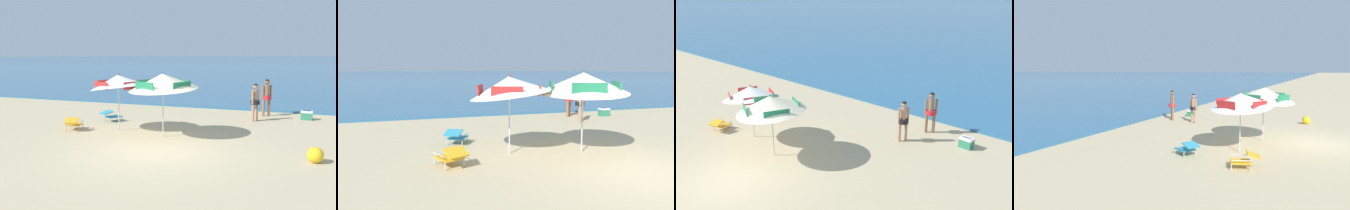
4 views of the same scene
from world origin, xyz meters
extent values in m
plane|color=tan|center=(0.00, 0.00, 0.00)|extent=(800.00, 800.00, 0.00)
cylinder|color=silver|center=(-2.53, 2.47, 1.06)|extent=(0.04, 0.04, 2.13)
cone|color=white|center=(-2.53, 2.47, 1.88)|extent=(2.77, 2.74, 0.78)
cube|color=red|center=(-2.23, 3.20, 1.77)|extent=(0.74, 0.35, 0.27)
cube|color=red|center=(-3.27, 2.77, 1.77)|extent=(0.35, 0.74, 0.27)
cube|color=red|center=(-2.84, 1.74, 1.77)|extent=(0.74, 0.35, 0.27)
cube|color=red|center=(-1.80, 2.17, 1.77)|extent=(0.35, 0.74, 0.27)
sphere|color=red|center=(-2.53, 2.47, 2.16)|extent=(0.06, 0.06, 0.06)
cylinder|color=silver|center=(-0.54, 2.05, 1.12)|extent=(0.04, 0.04, 2.24)
cone|color=beige|center=(-0.54, 2.05, 1.96)|extent=(3.36, 3.38, 0.74)
cube|color=#1E724C|center=(-0.20, 2.86, 1.84)|extent=(0.81, 0.37, 0.30)
cube|color=#1E724C|center=(-1.35, 2.39, 1.84)|extent=(0.37, 0.81, 0.30)
cube|color=#1E724C|center=(-0.87, 1.24, 1.84)|extent=(0.81, 0.37, 0.30)
cube|color=#1E724C|center=(0.28, 1.71, 1.84)|extent=(0.37, 0.81, 0.30)
sphere|color=#1E724C|center=(-0.54, 2.05, 2.27)|extent=(0.06, 0.06, 0.06)
cube|color=gold|center=(-4.23, 1.98, 0.20)|extent=(0.70, 0.74, 0.04)
cube|color=gold|center=(-4.10, 1.63, 0.42)|extent=(0.61, 0.55, 0.18)
cylinder|color=silver|center=(-4.56, 2.16, 0.09)|extent=(0.03, 0.03, 0.18)
cylinder|color=silver|center=(-4.10, 2.33, 0.09)|extent=(0.03, 0.03, 0.18)
cylinder|color=silver|center=(-4.36, 1.63, 0.09)|extent=(0.03, 0.03, 0.18)
cylinder|color=silver|center=(-3.90, 1.80, 0.09)|extent=(0.03, 0.03, 0.18)
cylinder|color=silver|center=(-4.49, 1.88, 0.32)|extent=(0.21, 0.51, 0.02)
cylinder|color=silver|center=(-3.97, 2.08, 0.32)|extent=(0.21, 0.51, 0.02)
cube|color=teal|center=(-3.72, 4.09, 0.20)|extent=(0.74, 0.77, 0.04)
cube|color=teal|center=(-3.88, 3.78, 0.42)|extent=(0.63, 0.60, 0.15)
cylinder|color=silver|center=(-3.80, 4.46, 0.09)|extent=(0.03, 0.03, 0.18)
cylinder|color=silver|center=(-3.37, 4.23, 0.09)|extent=(0.03, 0.03, 0.18)
cylinder|color=silver|center=(-4.07, 3.95, 0.09)|extent=(0.03, 0.03, 0.18)
cylinder|color=silver|center=(-3.63, 3.72, 0.09)|extent=(0.03, 0.03, 0.18)
cylinder|color=silver|center=(-3.96, 4.22, 0.32)|extent=(0.27, 0.49, 0.02)
cylinder|color=silver|center=(-3.47, 3.96, 0.32)|extent=(0.27, 0.49, 0.02)
cylinder|color=#8C6042|center=(2.23, 7.77, 0.43)|extent=(0.13, 0.13, 0.86)
cylinder|color=#8C6042|center=(2.47, 7.96, 0.43)|extent=(0.13, 0.13, 0.86)
cylinder|color=red|center=(2.35, 7.87, 0.88)|extent=(0.43, 0.43, 0.18)
cylinder|color=#8C6042|center=(2.35, 7.87, 1.16)|extent=(0.24, 0.24, 0.61)
cylinder|color=#8C6042|center=(2.18, 7.73, 1.14)|extent=(0.09, 0.09, 0.64)
cylinder|color=#8C6042|center=(2.51, 8.00, 1.14)|extent=(0.09, 0.09, 0.64)
sphere|color=#8C6042|center=(2.35, 7.87, 1.62)|extent=(0.23, 0.23, 0.23)
sphere|color=black|center=(2.35, 7.87, 1.64)|extent=(0.21, 0.21, 0.21)
cylinder|color=tan|center=(2.09, 6.48, 0.40)|extent=(0.12, 0.12, 0.80)
cylinder|color=tan|center=(1.97, 6.23, 0.40)|extent=(0.12, 0.12, 0.80)
cylinder|color=black|center=(2.03, 6.35, 0.82)|extent=(0.40, 0.40, 0.17)
cylinder|color=tan|center=(2.03, 6.35, 1.09)|extent=(0.22, 0.22, 0.57)
cylinder|color=tan|center=(2.12, 6.54, 1.07)|extent=(0.09, 0.09, 0.60)
cylinder|color=tan|center=(1.95, 6.17, 1.07)|extent=(0.09, 0.09, 0.60)
sphere|color=tan|center=(2.03, 6.35, 1.52)|extent=(0.22, 0.22, 0.22)
sphere|color=black|center=(2.03, 6.35, 1.54)|extent=(0.20, 0.20, 0.20)
cube|color=#2D7F5B|center=(4.15, 7.51, 0.16)|extent=(0.50, 0.37, 0.32)
cube|color=white|center=(4.15, 7.51, 0.36)|extent=(0.51, 0.38, 0.08)
cylinder|color=black|center=(4.15, 7.51, 0.42)|extent=(0.34, 0.04, 0.02)
camera|label=1|loc=(4.17, -9.46, 2.87)|focal=38.46mm
camera|label=2|loc=(-4.99, -4.99, 2.29)|focal=31.39mm
camera|label=3|loc=(9.21, -4.35, 5.60)|focal=37.07mm
camera|label=4|loc=(-12.56, -0.22, 2.92)|focal=30.98mm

